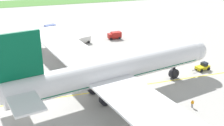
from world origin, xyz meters
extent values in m
plane|color=#ADAAA5|center=(0.00, 0.00, 0.00)|extent=(600.00, 600.00, 0.00)
cube|color=yellow|center=(0.00, 0.12, 0.00)|extent=(280.00, 0.36, 0.01)
cube|color=#4C8438|center=(0.00, 122.89, 0.05)|extent=(320.00, 24.00, 0.10)
cylinder|color=white|center=(4.86, -2.46, 6.12)|extent=(46.89, 15.22, 5.44)
cube|color=#055938|center=(4.86, -2.46, 5.17)|extent=(44.97, 14.40, 0.65)
sphere|color=white|center=(29.19, 2.81, 6.12)|extent=(5.17, 5.17, 5.17)
cube|color=#055938|center=(-14.35, -6.62, 13.19)|extent=(8.35, 2.31, 8.70)
cube|color=white|center=(-16.42, -1.50, 6.94)|extent=(6.87, 9.60, 0.38)
cube|color=white|center=(-14.12, -12.13, 6.94)|extent=(6.87, 9.60, 0.38)
cube|color=white|center=(-2.46, 20.29, 5.44)|extent=(18.97, 43.34, 0.44)
cylinder|color=#B7BABF|center=(0.92, 11.32, 3.79)|extent=(5.68, 4.02, 2.99)
cylinder|color=black|center=(3.44, 11.87, 3.79)|extent=(1.10, 3.17, 3.14)
cylinder|color=#B7BABF|center=(6.97, -16.64, 3.79)|extent=(5.68, 4.02, 2.99)
cylinder|color=black|center=(9.49, -16.09, 3.79)|extent=(1.10, 3.17, 3.14)
cylinder|color=black|center=(22.24, 1.30, 2.35)|extent=(0.57, 0.57, 2.11)
cylinder|color=black|center=(22.24, 1.30, 1.29)|extent=(2.77, 1.68, 2.58)
cylinder|color=black|center=(0.59, -0.46, 2.35)|extent=(0.57, 0.57, 2.11)
cylinder|color=black|center=(0.59, -0.46, 1.29)|extent=(2.77, 1.68, 2.58)
cylinder|color=black|center=(1.80, -6.04, 2.35)|extent=(0.57, 0.57, 2.11)
cylinder|color=black|center=(1.80, -6.04, 1.29)|extent=(2.77, 1.68, 2.58)
cube|color=black|center=(28.39, 2.63, 6.80)|extent=(2.72, 4.39, 0.98)
sphere|color=black|center=(-13.09, -3.62, 6.61)|extent=(0.38, 0.38, 0.38)
sphere|color=black|center=(-10.19, -2.99, 6.61)|extent=(0.38, 0.38, 0.38)
sphere|color=black|center=(-7.29, -2.36, 6.61)|extent=(0.38, 0.38, 0.38)
sphere|color=black|center=(-4.40, -1.74, 6.61)|extent=(0.38, 0.38, 0.38)
sphere|color=black|center=(-1.50, -1.11, 6.61)|extent=(0.38, 0.38, 0.38)
sphere|color=black|center=(1.40, -0.48, 6.61)|extent=(0.38, 0.38, 0.38)
sphere|color=black|center=(4.29, 0.14, 6.61)|extent=(0.38, 0.38, 0.38)
sphere|color=black|center=(7.19, 0.77, 6.61)|extent=(0.38, 0.38, 0.38)
sphere|color=black|center=(10.09, 1.40, 6.61)|extent=(0.38, 0.38, 0.38)
sphere|color=black|center=(12.98, 2.03, 6.61)|extent=(0.38, 0.38, 0.38)
sphere|color=black|center=(15.88, 2.65, 6.61)|extent=(0.38, 0.38, 0.38)
sphere|color=black|center=(18.78, 3.28, 6.61)|extent=(0.38, 0.38, 0.38)
sphere|color=black|center=(21.68, 3.91, 6.61)|extent=(0.38, 0.38, 0.38)
cube|color=yellow|center=(32.32, 3.48, 0.83)|extent=(4.22, 2.75, 0.77)
cube|color=black|center=(32.89, 3.61, 1.67)|extent=(1.69, 1.76, 0.90)
cylinder|color=black|center=(29.53, 2.88, 0.60)|extent=(1.78, 0.50, 0.12)
cylinder|color=black|center=(31.19, 2.23, 0.45)|extent=(0.95, 0.53, 0.90)
cylinder|color=black|center=(30.78, 4.16, 0.45)|extent=(0.95, 0.53, 0.90)
cylinder|color=black|center=(33.86, 2.81, 0.45)|extent=(0.95, 0.53, 0.90)
cylinder|color=black|center=(33.44, 4.73, 0.45)|extent=(0.95, 0.53, 0.90)
cylinder|color=black|center=(18.73, -12.56, 0.43)|extent=(0.13, 0.13, 0.87)
cylinder|color=orange|center=(18.59, -12.50, 1.15)|extent=(0.10, 0.10, 0.55)
cylinder|color=black|center=(18.92, -12.64, 0.43)|extent=(0.13, 0.13, 0.87)
cylinder|color=orange|center=(19.06, -12.69, 1.15)|extent=(0.10, 0.10, 0.55)
cube|color=orange|center=(18.83, -12.60, 1.18)|extent=(0.52, 0.41, 0.62)
sphere|color=#8C6647|center=(18.83, -12.60, 1.62)|extent=(0.24, 0.24, 0.24)
cube|color=#B21E19|center=(18.91, 37.85, 1.48)|extent=(3.74, 2.45, 2.07)
cube|color=#B21E19|center=(16.60, 37.72, 1.27)|extent=(1.52, 2.24, 1.64)
cube|color=#263347|center=(15.95, 37.69, 1.60)|extent=(0.18, 1.90, 0.72)
cylinder|color=black|center=(16.66, 36.60, 0.45)|extent=(0.91, 0.35, 0.90)
cylinder|color=black|center=(16.54, 38.85, 0.45)|extent=(0.91, 0.35, 0.90)
cylinder|color=black|center=(19.88, 36.77, 0.45)|extent=(0.91, 0.35, 0.90)
cylinder|color=black|center=(19.76, 39.03, 0.45)|extent=(0.91, 0.35, 0.90)
cube|color=white|center=(6.80, 36.37, 1.47)|extent=(4.28, 3.15, 2.05)
cube|color=white|center=(4.48, 35.60, 1.35)|extent=(2.03, 2.33, 1.81)
cube|color=#263347|center=(3.83, 35.38, 1.72)|extent=(0.62, 1.65, 0.80)
cylinder|color=black|center=(4.81, 34.63, 0.45)|extent=(0.95, 0.57, 0.90)
cylinder|color=black|center=(4.16, 36.56, 0.45)|extent=(0.95, 0.57, 0.90)
cylinder|color=black|center=(8.03, 35.71, 0.45)|extent=(0.95, 0.57, 0.90)
cylinder|color=black|center=(7.39, 37.64, 0.45)|extent=(0.95, 0.57, 0.90)
cube|color=#33478C|center=(-3.07, 54.32, 1.66)|extent=(4.60, 3.54, 2.41)
cube|color=#33478C|center=(-5.51, 53.44, 1.37)|extent=(2.23, 2.61, 1.84)
cube|color=#263347|center=(-6.20, 53.19, 1.74)|extent=(0.73, 1.84, 0.81)
cylinder|color=black|center=(-5.12, 52.36, 0.45)|extent=(0.95, 0.59, 0.90)
cylinder|color=black|center=(-5.90, 54.52, 0.45)|extent=(0.95, 0.59, 0.90)
cylinder|color=black|center=(-1.73, 53.58, 0.45)|extent=(0.95, 0.59, 0.90)
cylinder|color=black|center=(-2.50, 55.75, 0.45)|extent=(0.95, 0.59, 0.90)
camera|label=1|loc=(-12.64, -55.78, 30.95)|focal=44.88mm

